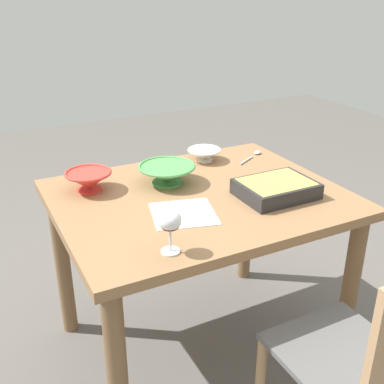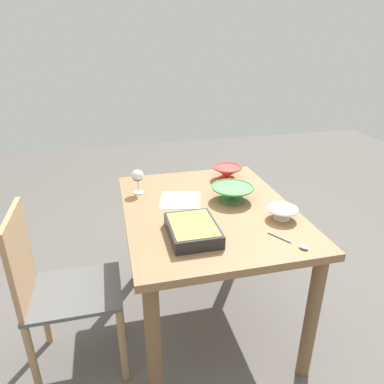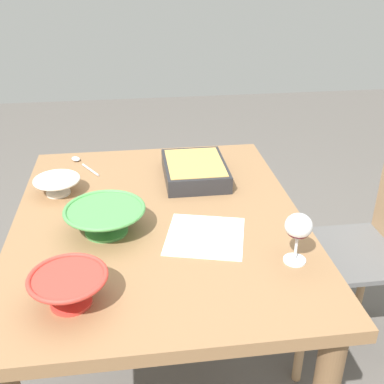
# 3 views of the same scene
# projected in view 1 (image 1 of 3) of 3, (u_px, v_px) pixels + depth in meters

# --- Properties ---
(ground_plane) EXTENTS (8.00, 8.00, 0.00)m
(ground_plane) POSITION_uv_depth(u_px,v_px,m) (198.00, 345.00, 2.21)
(ground_plane) COLOR #5B5651
(dining_table) EXTENTS (1.13, 0.91, 0.78)m
(dining_table) POSITION_uv_depth(u_px,v_px,m) (199.00, 221.00, 1.94)
(dining_table) COLOR olive
(dining_table) RESTS_ON ground_plane
(chair) EXTENTS (0.38, 0.45, 0.93)m
(chair) POSITION_uv_depth(u_px,v_px,m) (370.00, 369.00, 1.40)
(chair) COLOR #595959
(chair) RESTS_ON ground_plane
(wine_glass) EXTENTS (0.07, 0.07, 0.15)m
(wine_glass) POSITION_uv_depth(u_px,v_px,m) (170.00, 223.00, 1.45)
(wine_glass) COLOR white
(wine_glass) RESTS_ON dining_table
(casserole_dish) EXTENTS (0.29, 0.22, 0.06)m
(casserole_dish) POSITION_uv_depth(u_px,v_px,m) (276.00, 188.00, 1.86)
(casserole_dish) COLOR #262628
(casserole_dish) RESTS_ON dining_table
(mixing_bowl) EXTENTS (0.19, 0.19, 0.08)m
(mixing_bowl) POSITION_uv_depth(u_px,v_px,m) (89.00, 180.00, 1.91)
(mixing_bowl) COLOR red
(mixing_bowl) RESTS_ON dining_table
(small_bowl) EXTENTS (0.16, 0.16, 0.06)m
(small_bowl) POSITION_uv_depth(u_px,v_px,m) (204.00, 154.00, 2.24)
(small_bowl) COLOR white
(small_bowl) RESTS_ON dining_table
(serving_bowl) EXTENTS (0.24, 0.24, 0.08)m
(serving_bowl) POSITION_uv_depth(u_px,v_px,m) (167.00, 173.00, 1.98)
(serving_bowl) COLOR #4C994C
(serving_bowl) RESTS_ON dining_table
(serving_spoon) EXTENTS (0.19, 0.12, 0.01)m
(serving_spoon) POSITION_uv_depth(u_px,v_px,m) (254.00, 155.00, 2.30)
(serving_spoon) COLOR silver
(serving_spoon) RESTS_ON dining_table
(napkin) EXTENTS (0.28, 0.28, 0.00)m
(napkin) POSITION_uv_depth(u_px,v_px,m) (183.00, 214.00, 1.73)
(napkin) COLOR white
(napkin) RESTS_ON dining_table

